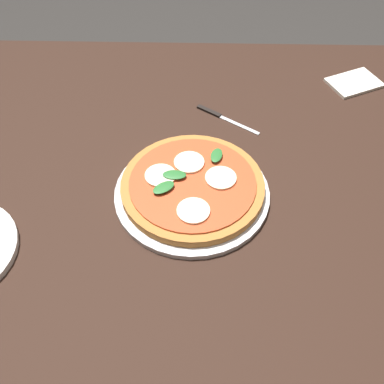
{
  "coord_description": "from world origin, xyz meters",
  "views": [
    {
      "loc": [
        0.02,
        -0.67,
        1.42
      ],
      "look_at": [
        0.01,
        -0.05,
        0.72
      ],
      "focal_mm": 42.69,
      "sensor_mm": 36.0,
      "label": 1
    }
  ],
  "objects_px": {
    "napkin": "(354,83)",
    "dining_table": "(189,206)",
    "pizza": "(192,185)",
    "knife": "(220,116)",
    "serving_tray": "(192,193)"
  },
  "relations": [
    {
      "from": "serving_tray",
      "to": "knife",
      "type": "height_order",
      "value": "serving_tray"
    },
    {
      "from": "dining_table",
      "to": "napkin",
      "type": "relative_size",
      "value": 9.35
    },
    {
      "from": "pizza",
      "to": "knife",
      "type": "height_order",
      "value": "pizza"
    },
    {
      "from": "serving_tray",
      "to": "napkin",
      "type": "relative_size",
      "value": 2.45
    },
    {
      "from": "pizza",
      "to": "knife",
      "type": "bearing_deg",
      "value": 76.31
    },
    {
      "from": "dining_table",
      "to": "pizza",
      "type": "distance_m",
      "value": 0.12
    },
    {
      "from": "napkin",
      "to": "knife",
      "type": "bearing_deg",
      "value": -158.03
    },
    {
      "from": "serving_tray",
      "to": "knife",
      "type": "xyz_separation_m",
      "value": [
        0.06,
        0.26,
        -0.0
      ]
    },
    {
      "from": "pizza",
      "to": "napkin",
      "type": "bearing_deg",
      "value": 43.29
    },
    {
      "from": "dining_table",
      "to": "serving_tray",
      "type": "relative_size",
      "value": 3.82
    },
    {
      "from": "napkin",
      "to": "knife",
      "type": "distance_m",
      "value": 0.38
    },
    {
      "from": "dining_table",
      "to": "serving_tray",
      "type": "distance_m",
      "value": 0.11
    },
    {
      "from": "pizza",
      "to": "knife",
      "type": "distance_m",
      "value": 0.26
    },
    {
      "from": "napkin",
      "to": "dining_table",
      "type": "bearing_deg",
      "value": -140.36
    },
    {
      "from": "pizza",
      "to": "serving_tray",
      "type": "bearing_deg",
      "value": -96.72
    }
  ]
}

